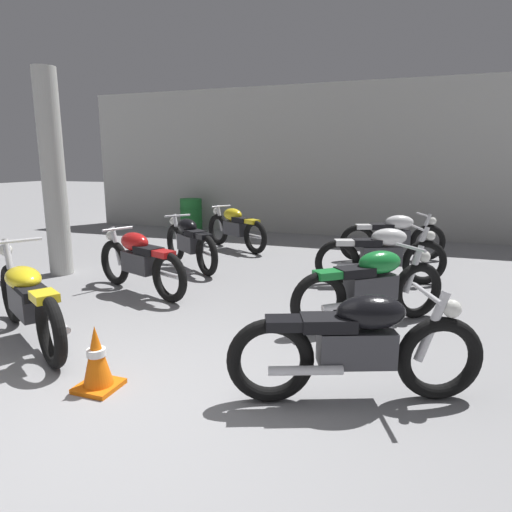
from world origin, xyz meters
TOP-DOWN VIEW (x-y plane):
  - ground_plane at (0.00, 0.00)m, footprint 60.00×60.00m
  - back_wall at (0.00, 8.64)m, footprint 13.15×0.24m
  - support_pillar at (-3.40, 3.25)m, footprint 0.36×0.36m
  - motorcycle_left_row_0 at (-1.64, 0.90)m, footprint 1.92×1.21m
  - motorcycle_left_row_1 at (-1.57, 2.76)m, footprint 1.87×0.84m
  - motorcycle_left_row_2 at (-1.61, 4.33)m, footprint 1.61×1.31m
  - motorcycle_left_row_3 at (-1.50, 6.16)m, footprint 1.74×1.13m
  - motorcycle_right_row_0 at (1.65, 0.83)m, footprint 1.88×0.82m
  - motorcycle_right_row_1 at (1.60, 2.54)m, footprint 1.58×1.35m
  - motorcycle_right_row_2 at (1.58, 4.34)m, footprint 1.90×0.78m
  - motorcycle_right_row_3 at (1.66, 6.08)m, footprint 1.88×0.81m
  - oil_drum at (-3.49, 8.00)m, footprint 0.59×0.59m
  - traffic_cone at (-0.34, 0.31)m, footprint 0.32×0.32m

SIDE VIEW (x-z plane):
  - ground_plane at x=0.00m, z-range 0.00..0.00m
  - traffic_cone at x=-0.34m, z-range -0.01..0.53m
  - oil_drum at x=-3.49m, z-range 0.00..0.85m
  - motorcycle_left_row_0 at x=-1.64m, z-range -0.04..0.94m
  - motorcycle_left_row_1 at x=-1.57m, z-range 0.02..0.90m
  - motorcycle_left_row_2 at x=-1.61m, z-range 0.02..0.90m
  - motorcycle_left_row_3 at x=-1.50m, z-range 0.02..0.90m
  - motorcycle_right_row_0 at x=1.65m, z-range 0.02..0.90m
  - motorcycle_right_row_1 at x=1.60m, z-range 0.02..0.90m
  - motorcycle_right_row_2 at x=1.58m, z-range 0.02..0.90m
  - motorcycle_right_row_3 at x=1.66m, z-range 0.02..0.90m
  - support_pillar at x=-3.40m, z-range 0.00..3.20m
  - back_wall at x=0.00m, z-range 0.00..3.60m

